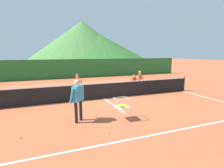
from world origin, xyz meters
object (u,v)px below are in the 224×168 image
student_1 (134,81)px  tennis_ball_0 (108,132)px  tennis_ball_5 (20,137)px  ball_cart (122,106)px  instructor (78,96)px  tennis_ball_3 (207,101)px  tennis_ball_1 (69,105)px  tennis_net (104,90)px  tennis_ball_4 (96,114)px  student_2 (140,78)px  tennis_ball_2 (175,98)px  student_0 (77,82)px

student_1 → tennis_ball_0: 7.14m
student_1 → tennis_ball_5: size_ratio=17.89×
student_1 → ball_cart: bearing=-123.6°
instructor → tennis_ball_3: (7.29, 0.23, -1.00)m
ball_cart → tennis_ball_3: (5.59, 0.68, -0.55)m
instructor → tennis_ball_1: bearing=90.5°
tennis_ball_1 → tennis_net: bearing=19.7°
student_1 → tennis_ball_0: size_ratio=17.89×
student_1 → tennis_ball_4: (-4.00, -3.80, -0.70)m
tennis_ball_3 → tennis_ball_4: same height
instructor → tennis_ball_1: (-0.02, 2.34, -1.00)m
student_1 → student_2: bearing=43.7°
tennis_ball_2 → tennis_ball_4: same height
student_0 → tennis_ball_3: student_0 is taller
tennis_ball_2 → tennis_ball_4: bearing=-169.9°
instructor → tennis_ball_1: size_ratio=25.42×
tennis_ball_2 → tennis_ball_4: (-5.20, -0.93, 0.00)m
instructor → tennis_ball_2: (6.07, 1.46, -1.00)m
tennis_ball_5 → tennis_ball_1: bearing=56.6°
tennis_ball_2 → tennis_ball_5: 8.42m
student_0 → tennis_ball_5: (-3.03, -5.85, -0.77)m
instructor → tennis_ball_5: (-2.05, -0.74, -1.00)m
tennis_net → ball_cart: tennis_net is taller
ball_cart → tennis_ball_2: size_ratio=13.22×
tennis_ball_3 → tennis_ball_4: 6.42m
student_2 → tennis_ball_3: 5.37m
student_1 → tennis_ball_4: size_ratio=17.89×
ball_cart → tennis_ball_4: (-0.83, 0.97, -0.55)m
ball_cart → tennis_ball_1: (-1.72, 2.79, -0.55)m
tennis_ball_5 → ball_cart: bearing=4.4°
tennis_ball_2 → tennis_ball_5: size_ratio=1.00×
tennis_net → student_0: (-1.20, 1.99, 0.30)m
student_2 → tennis_ball_4: 7.08m
tennis_ball_3 → tennis_ball_1: bearing=163.9°
instructor → student_1: instructor is taller
tennis_ball_1 → tennis_ball_3: (7.31, -2.11, 0.00)m
student_1 → tennis_net: bearing=-156.0°
tennis_ball_1 → tennis_ball_5: same height
instructor → student_0: size_ratio=1.30×
tennis_ball_1 → tennis_ball_4: (0.89, -1.82, 0.00)m
ball_cart → tennis_ball_1: size_ratio=13.22×
student_2 → tennis_ball_0: bearing=-127.6°
instructor → student_1: bearing=41.6°
student_1 → tennis_ball_1: bearing=-157.9°
instructor → tennis_ball_4: instructor is taller
ball_cart → tennis_ball_5: 3.81m
tennis_ball_2 → instructor: bearing=-166.5°
tennis_net → student_2: student_2 is taller
tennis_net → tennis_ball_1: 2.37m
tennis_ball_0 → tennis_ball_1: same height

